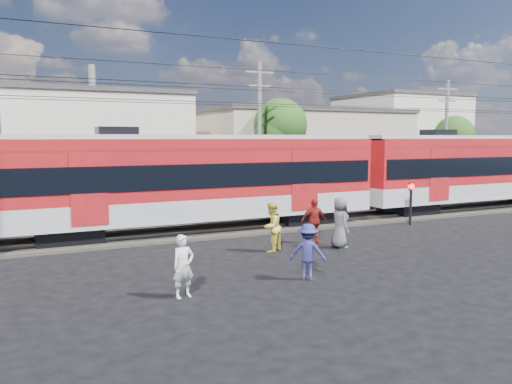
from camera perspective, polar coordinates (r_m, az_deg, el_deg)
ground at (r=14.57m, az=4.65°, el=-9.95°), size 120.00×120.00×0.00m
track_bed at (r=21.67m, az=-5.95°, el=-4.42°), size 70.00×3.40×0.12m
rail_near at (r=20.96m, az=-5.28°, el=-4.44°), size 70.00×0.12×0.12m
rail_far at (r=22.35m, az=-6.59°, el=-3.79°), size 70.00×0.12×0.12m
commuter_train at (r=21.32m, az=-6.40°, el=1.75°), size 50.30×3.08×4.17m
building_midwest at (r=39.44m, az=-18.00°, el=5.36°), size 12.24×12.24×7.30m
building_mideast at (r=41.79m, az=4.99°, el=4.99°), size 16.32×10.20×6.30m
building_east at (r=53.23m, az=16.00°, el=6.12°), size 10.20×10.20×8.30m
utility_pole_mid at (r=30.07m, az=0.41°, el=7.16°), size 1.80×0.24×8.50m
utility_pole_east at (r=37.56m, az=20.88°, el=6.18°), size 1.80×0.24×8.00m
tree_near at (r=34.28m, az=3.00°, el=7.25°), size 3.82×3.64×6.72m
tree_far at (r=42.72m, az=21.79°, el=5.72°), size 3.36×3.12×5.76m
pedestrian_a at (r=12.92m, az=-8.29°, el=-8.39°), size 0.66×0.51×1.62m
pedestrian_b at (r=17.78m, az=1.78°, el=-3.99°), size 1.11×1.05×1.80m
pedestrian_c at (r=14.42m, az=5.96°, el=-6.81°), size 1.20×1.12×1.62m
pedestrian_d at (r=19.31m, az=6.64°, el=-3.30°), size 1.08×0.58×1.74m
pedestrian_e at (r=18.63m, az=9.56°, el=-3.46°), size 0.69×0.98×1.89m
car_silver at (r=39.91m, az=23.91°, el=0.97°), size 4.66×2.42×1.51m
crossing_signal at (r=24.20m, az=17.29°, el=-0.40°), size 0.29×0.29×1.98m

